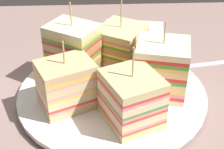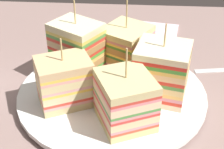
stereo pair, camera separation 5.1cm
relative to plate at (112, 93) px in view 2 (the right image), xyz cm
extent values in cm
cube|color=gray|center=(0.00, 0.00, -1.73)|extent=(103.07, 81.96, 1.80)
cylinder|color=white|center=(0.00, 0.00, -0.52)|extent=(18.55, 18.55, 0.62)
cylinder|color=silver|center=(0.00, 0.00, 0.16)|extent=(29.92, 29.92, 0.76)
cube|color=#D5BD81|center=(-6.75, -3.41, 1.12)|extent=(9.44, 8.59, 1.15)
cube|color=#B2844C|center=(-3.34, -1.84, 1.12)|extent=(2.71, 5.42, 1.15)
cube|color=pink|center=(-6.75, -3.41, 1.92)|extent=(9.44, 8.59, 0.45)
cube|color=#E34233|center=(-6.75, -3.41, 2.36)|extent=(9.44, 8.59, 0.45)
cube|color=beige|center=(-6.75, -3.41, 3.16)|extent=(9.44, 8.59, 1.15)
cube|color=#B2844C|center=(-3.34, -1.84, 3.16)|extent=(2.71, 5.42, 1.15)
cube|color=#FBD64C|center=(-6.75, -3.41, 3.96)|extent=(9.44, 8.59, 0.45)
cube|color=#E1A6A4|center=(-6.75, -3.41, 4.41)|extent=(9.44, 8.59, 0.45)
cube|color=beige|center=(-6.75, -3.41, 5.21)|extent=(9.44, 8.59, 1.15)
cube|color=#B2844C|center=(-3.34, -1.84, 5.21)|extent=(2.71, 5.42, 1.15)
cube|color=#EDA699|center=(-6.75, -3.41, 6.01)|extent=(9.44, 8.59, 0.45)
cube|color=#FCCE4A|center=(-6.75, -3.41, 6.45)|extent=(9.44, 8.59, 0.45)
cube|color=#D8B27E|center=(-6.75, -3.41, 7.25)|extent=(9.44, 8.59, 1.15)
cylinder|color=tan|center=(-6.75, -3.41, 9.54)|extent=(0.24, 0.24, 3.43)
cube|color=#D9C57F|center=(2.34, -7.19, 1.10)|extent=(9.33, 9.75, 1.11)
cube|color=#9E7242|center=(0.84, -3.75, 1.10)|extent=(6.27, 2.96, 1.11)
cube|color=#D44B2F|center=(2.34, -7.19, 1.86)|extent=(9.33, 9.75, 0.41)
cube|color=pink|center=(2.34, -7.19, 2.27)|extent=(9.33, 9.75, 0.41)
cube|color=beige|center=(2.34, -7.19, 3.03)|extent=(9.33, 9.75, 1.11)
cube|color=#B2844C|center=(0.84, -3.75, 3.03)|extent=(6.27, 2.96, 1.11)
cube|color=#D83B34|center=(2.34, -7.19, 3.79)|extent=(9.33, 9.75, 0.41)
cube|color=pink|center=(2.34, -7.19, 4.20)|extent=(9.33, 9.75, 0.41)
cube|color=#4E9142|center=(2.34, -7.19, 4.61)|extent=(9.33, 9.75, 0.41)
cube|color=beige|center=(2.34, -7.19, 5.37)|extent=(9.33, 9.75, 1.11)
cube|color=#B2844C|center=(0.84, -3.75, 5.37)|extent=(6.27, 2.96, 1.11)
cube|color=pink|center=(2.34, -7.19, 6.13)|extent=(9.33, 9.75, 0.41)
cube|color=red|center=(2.34, -7.19, 6.54)|extent=(9.33, 9.75, 0.41)
cube|color=#D1BE81|center=(2.34, -7.19, 7.30)|extent=(9.33, 9.75, 1.11)
cylinder|color=tan|center=(2.34, -7.19, 10.01)|extent=(0.24, 0.24, 4.31)
cube|color=beige|center=(7.54, -0.59, 1.02)|extent=(9.12, 8.78, 0.96)
cube|color=#B2844C|center=(3.89, 0.29, 1.02)|extent=(1.94, 6.92, 0.96)
cube|color=red|center=(7.54, -0.59, 1.80)|extent=(9.12, 8.78, 0.59)
cube|color=pink|center=(7.54, -0.59, 2.38)|extent=(9.12, 8.78, 0.59)
cube|color=#EEC464|center=(7.54, -0.59, 2.97)|extent=(9.12, 8.78, 0.59)
cube|color=#EAD089|center=(7.54, -0.59, 3.74)|extent=(9.12, 8.78, 0.96)
cube|color=#B2844C|center=(3.89, 0.29, 3.74)|extent=(1.94, 6.92, 0.96)
cube|color=#4E9143|center=(7.54, -0.59, 4.52)|extent=(9.12, 8.78, 0.59)
cube|color=red|center=(7.54, -0.59, 5.10)|extent=(9.12, 8.78, 0.59)
cube|color=beige|center=(7.54, -0.59, 5.88)|extent=(9.12, 8.78, 0.96)
cube|color=#9E7242|center=(3.89, 0.29, 5.88)|extent=(1.94, 6.92, 0.96)
cube|color=#E1BF54|center=(7.54, -0.59, 6.65)|extent=(9.12, 8.78, 0.59)
cube|color=green|center=(7.54, -0.59, 7.24)|extent=(9.12, 8.78, 0.59)
cube|color=red|center=(7.54, -0.59, 7.82)|extent=(9.12, 8.78, 0.59)
cube|color=beige|center=(7.54, -0.59, 8.60)|extent=(9.12, 8.78, 0.96)
cylinder|color=tan|center=(7.54, -0.59, 10.85)|extent=(0.24, 0.24, 3.53)
cube|color=beige|center=(1.86, 7.33, 1.06)|extent=(9.94, 10.17, 1.04)
cube|color=#9E7242|center=(-0.07, 4.11, 1.06)|extent=(6.04, 3.80, 1.04)
cube|color=#4A7D3F|center=(1.86, 7.33, 1.80)|extent=(9.94, 10.17, 0.43)
cube|color=#CC4130|center=(1.86, 7.33, 2.23)|extent=(9.94, 10.17, 0.43)
cube|color=pink|center=(1.86, 7.33, 2.65)|extent=(9.94, 10.17, 0.43)
cube|color=#CFC48C|center=(1.86, 7.33, 3.39)|extent=(9.94, 10.17, 1.04)
cube|color=#B2844C|center=(-0.07, 4.11, 3.39)|extent=(6.04, 3.80, 1.04)
cube|color=#3D7D3A|center=(1.86, 7.33, 4.13)|extent=(9.94, 10.17, 0.43)
cube|color=#F9CB50|center=(1.86, 7.33, 4.55)|extent=(9.94, 10.17, 0.43)
cube|color=beige|center=(1.86, 7.33, 5.29)|extent=(9.94, 10.17, 1.04)
cube|color=#B2844C|center=(-0.07, 4.11, 5.29)|extent=(6.04, 3.80, 1.04)
cube|color=#488B33|center=(1.86, 7.33, 6.02)|extent=(9.94, 10.17, 0.43)
cube|color=#F2C750|center=(1.86, 7.33, 6.45)|extent=(9.94, 10.17, 0.43)
cube|color=pink|center=(1.86, 7.33, 6.88)|extent=(9.94, 10.17, 0.43)
cube|color=beige|center=(1.86, 7.33, 7.61)|extent=(9.94, 10.17, 1.04)
cylinder|color=tan|center=(1.86, 7.33, 10.55)|extent=(0.24, 0.24, 4.82)
cube|color=#E4C289|center=(-6.08, 4.49, 1.09)|extent=(9.65, 9.12, 1.10)
cube|color=#9E7242|center=(-2.90, 2.51, 1.09)|extent=(3.36, 5.12, 1.10)
cube|color=#E5CF64|center=(-6.08, 4.49, 1.92)|extent=(9.65, 9.12, 0.55)
cube|color=#DC948F|center=(-6.08, 4.49, 2.47)|extent=(9.65, 9.12, 0.55)
cube|color=#57A949|center=(-6.08, 4.49, 3.02)|extent=(9.65, 9.12, 0.55)
cube|color=beige|center=(-6.08, 4.49, 3.85)|extent=(9.65, 9.12, 1.10)
cube|color=#B2844C|center=(-2.90, 2.51, 3.85)|extent=(3.36, 5.12, 1.10)
cube|color=#EDBF65|center=(-6.08, 4.49, 4.67)|extent=(9.65, 9.12, 0.55)
cube|color=#54AD3E|center=(-6.08, 4.49, 5.23)|extent=(9.65, 9.12, 0.55)
cube|color=red|center=(-6.08, 4.49, 5.78)|extent=(9.65, 9.12, 0.55)
cube|color=#D6B586|center=(-6.08, 4.49, 6.61)|extent=(9.65, 9.12, 1.10)
cube|color=#B2844C|center=(-2.90, 2.51, 6.61)|extent=(3.36, 5.12, 1.10)
cube|color=#DC4131|center=(-6.08, 4.49, 7.43)|extent=(9.65, 9.12, 0.55)
cube|color=#5DA54D|center=(-6.08, 4.49, 7.98)|extent=(9.65, 9.12, 0.55)
cube|color=#E4D058|center=(-6.08, 4.49, 8.54)|extent=(9.65, 9.12, 0.55)
cube|color=beige|center=(-6.08, 4.49, 9.36)|extent=(9.65, 9.12, 1.10)
cylinder|color=tan|center=(-6.08, 4.49, 11.82)|extent=(0.24, 0.24, 3.81)
cylinder|color=#F0CC7B|center=(0.78, 0.18, 0.84)|extent=(4.66, 4.65, 0.62)
cylinder|color=#EECF78|center=(-0.52, -0.45, 1.25)|extent=(4.24, 4.23, 0.51)
cylinder|color=#E4BE72|center=(-0.11, 0.82, 1.53)|extent=(4.60, 4.60, 0.28)
cube|color=silver|center=(5.59, 22.81, -0.58)|extent=(15.77, 16.12, 0.50)
camera|label=1|loc=(-2.03, -42.82, 31.52)|focal=52.92mm
camera|label=2|loc=(3.08, -42.76, 31.52)|focal=52.92mm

